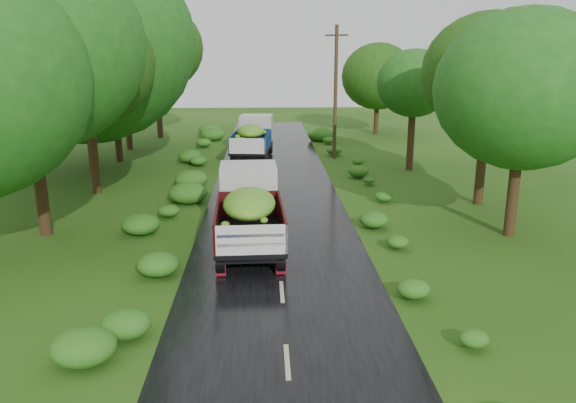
{
  "coord_description": "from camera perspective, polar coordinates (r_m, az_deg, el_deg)",
  "views": [
    {
      "loc": [
        -0.48,
        -11.95,
        7.28
      ],
      "look_at": [
        0.37,
        8.41,
        1.7
      ],
      "focal_mm": 35.0,
      "sensor_mm": 36.0,
      "label": 1
    }
  ],
  "objects": [
    {
      "name": "ground",
      "position": [
        14.0,
        -0.09,
        -16.01
      ],
      "size": [
        120.0,
        120.0,
        0.0
      ],
      "primitive_type": "plane",
      "color": "#1C440E",
      "rests_on": "ground"
    },
    {
      "name": "road",
      "position": [
        18.45,
        -0.72,
        -7.89
      ],
      "size": [
        6.5,
        80.0,
        0.02
      ],
      "primitive_type": "cube",
      "color": "black",
      "rests_on": "ground"
    },
    {
      "name": "road_lines",
      "position": [
        19.37,
        -0.81,
        -6.69
      ],
      "size": [
        0.12,
        69.6,
        0.0
      ],
      "color": "#BFB78C",
      "rests_on": "road"
    },
    {
      "name": "truck_near",
      "position": [
        21.06,
        -3.96,
        -0.49
      ],
      "size": [
        2.54,
        6.63,
        2.75
      ],
      "rotation": [
        0.0,
        0.0,
        0.04
      ],
      "color": "black",
      "rests_on": "ground"
    },
    {
      "name": "truck_far",
      "position": [
        38.33,
        -3.54,
        6.67
      ],
      "size": [
        2.92,
        6.67,
        2.72
      ],
      "rotation": [
        0.0,
        0.0,
        -0.1
      ],
      "color": "black",
      "rests_on": "ground"
    },
    {
      "name": "utility_pole",
      "position": [
        38.01,
        4.85,
        11.07
      ],
      "size": [
        1.45,
        0.7,
        8.75
      ],
      "rotation": [
        0.0,
        0.0,
        -0.4
      ],
      "color": "#382616",
      "rests_on": "ground"
    },
    {
      "name": "trees_left",
      "position": [
        33.6,
        -19.64,
        13.81
      ],
      "size": [
        6.26,
        33.22,
        9.95
      ],
      "color": "black",
      "rests_on": "ground"
    },
    {
      "name": "trees_right",
      "position": [
        33.38,
        14.95,
        11.77
      ],
      "size": [
        4.6,
        31.35,
        7.77
      ],
      "color": "black",
      "rests_on": "ground"
    },
    {
      "name": "shrubs",
      "position": [
        26.86,
        -1.29,
        0.36
      ],
      "size": [
        11.9,
        44.0,
        0.7
      ],
      "color": "#275C15",
      "rests_on": "ground"
    }
  ]
}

